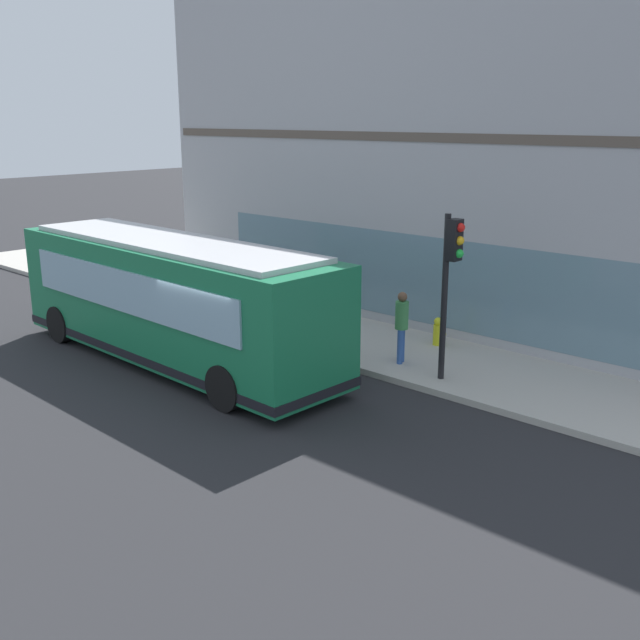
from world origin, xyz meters
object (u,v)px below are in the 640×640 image
object	(u,v)px
fire_hydrant	(438,331)
pedestrian_near_building_entrance	(402,322)
city_bus_nearside	(172,301)
traffic_light_near_corner	(451,266)

from	to	relation	value
fire_hydrant	pedestrian_near_building_entrance	distance (m)	1.93
city_bus_nearside	fire_hydrant	world-z (taller)	city_bus_nearside
city_bus_nearside	pedestrian_near_building_entrance	distance (m)	5.61
pedestrian_near_building_entrance	city_bus_nearside	bearing A→B (deg)	127.02
city_bus_nearside	pedestrian_near_building_entrance	size ratio (longest dim) A/B	5.76
city_bus_nearside	pedestrian_near_building_entrance	world-z (taller)	city_bus_nearside
city_bus_nearside	traffic_light_near_corner	distance (m)	6.81
city_bus_nearside	traffic_light_near_corner	bearing A→B (deg)	-62.53
city_bus_nearside	fire_hydrant	xyz separation A→B (m)	(5.18, -4.33, -1.04)
fire_hydrant	city_bus_nearside	bearing A→B (deg)	140.14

